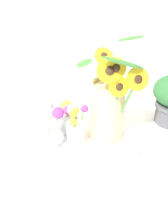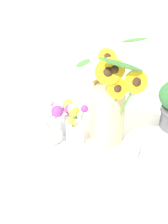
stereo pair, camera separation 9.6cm
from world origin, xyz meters
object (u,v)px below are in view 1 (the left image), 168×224
mason_jar_sunflowers (109,103)px  vase_small_back (66,117)px  vase_bulb_right (54,127)px  vase_small_center (76,130)px  serving_tray (84,141)px

mason_jar_sunflowers → vase_small_back: bearing=154.5°
mason_jar_sunflowers → vase_bulb_right: mason_jar_sunflowers is taller
vase_small_center → vase_bulb_right: size_ratio=0.88×
serving_tray → mason_jar_sunflowers: (0.08, -0.01, 0.15)m
serving_tray → vase_small_center: 0.08m
vase_small_back → mason_jar_sunflowers: bearing=-25.5°
mason_jar_sunflowers → vase_small_back: mason_jar_sunflowers is taller
vase_small_center → vase_bulb_right: 0.08m
vase_small_back → vase_small_center: bearing=-76.5°
vase_small_center → vase_bulb_right: vase_bulb_right is taller
mason_jar_sunflowers → vase_small_center: mason_jar_sunflowers is taller
serving_tray → vase_bulb_right: vase_bulb_right is taller
vase_bulb_right → mason_jar_sunflowers: bearing=-1.8°
serving_tray → vase_small_center: (-0.03, -0.02, 0.07)m
serving_tray → vase_bulb_right: (-0.11, -0.00, 0.08)m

